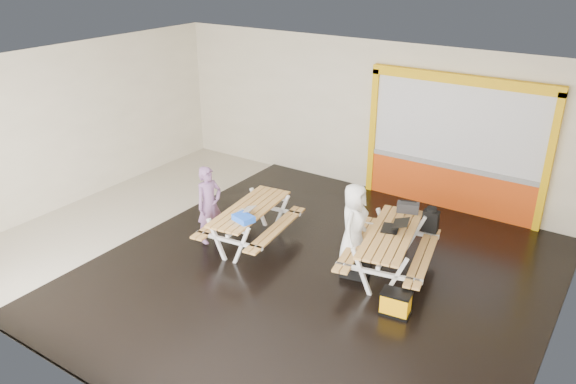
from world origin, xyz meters
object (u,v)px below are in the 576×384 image
Objects in this scene: person_left at (209,205)px; laptop_right at (394,226)px; laptop_left at (244,211)px; person_right at (354,224)px; dark_case at (355,271)px; fluke_bag at (396,303)px; picnic_table_left at (250,216)px; backpack at (431,220)px; blue_pouch at (243,218)px; picnic_table_right at (390,242)px; toolbox at (408,207)px.

person_left is 3.49m from laptop_right.
person_right is at bearing 17.75° from laptop_left.
person_right is 0.82m from dark_case.
laptop_left is at bearing 174.66° from fluke_bag.
picnic_table_left is 4.66× the size of dark_case.
picnic_table_left is 4.60× the size of backpack.
picnic_table_right is at bearing 22.77° from blue_pouch.
laptop_right reaches higher than picnic_table_left.
blue_pouch is 0.81× the size of dark_case.
person_left is 2.80m from person_right.
blue_pouch is 0.86× the size of toolbox.
dark_case is 0.94× the size of fluke_bag.
laptop_left reaches higher than fluke_bag.
dark_case is at bearing 9.28° from laptop_left.
person_left is at bearing -164.97° from picnic_table_right.
person_right is 3.46× the size of toolbox.
backpack reaches higher than blue_pouch.
dark_case is (-0.43, -0.55, -0.77)m from laptop_right.
backpack is at bearing 67.59° from laptop_right.
backpack reaches higher than dark_case.
picnic_table_left is 4.08× the size of laptop_right.
laptop_right reaches higher than laptop_left.
person_right is 0.70m from laptop_right.
toolbox is at bearing -170.78° from backpack.
fluke_bag reaches higher than dark_case.
backpack is at bearing 30.88° from laptop_left.
laptop_left is at bearing -68.60° from person_left.
backpack is (0.99, 1.13, -0.11)m from person_right.
person_right is at bearing -131.19° from backpack.
backpack reaches higher than laptop_left.
toolbox is (2.51, 1.69, 0.08)m from laptop_left.
dark_case is (0.21, -0.27, -0.74)m from person_right.
blue_pouch is at bearing -163.30° from dark_case.
laptop_left is 3.27m from fluke_bag.
person_left is at bearing 97.53° from person_right.
toolbox reaches higher than blue_pouch.
picnic_table_right is 6.23× the size of blue_pouch.
laptop_right is at bearing 25.31° from blue_pouch.
person_left reaches higher than backpack.
picnic_table_left is 3.34m from fluke_bag.
dark_case is at bearing -119.10° from backpack.
fluke_bag is at bearing -82.90° from backpack.
toolbox reaches higher than backpack.
fluke_bag is at bearing -32.10° from dark_case.
dark_case is at bearing 147.90° from fluke_bag.
laptop_right is 1.42× the size of blue_pouch.
backpack is (2.94, 1.76, -0.09)m from laptop_left.
backpack is 2.14m from fluke_bag.
person_right is at bearing -62.48° from person_left.
picnic_table_right is 3.46m from person_left.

